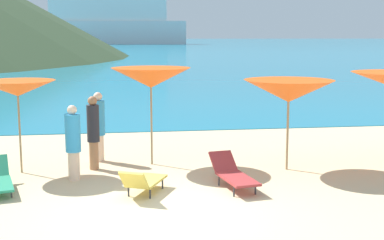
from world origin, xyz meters
The scene contains 11 objects.
ground_plane centered at (0.00, 10.00, -0.15)m, with size 50.00×100.00×0.30m, color beige.
ocean_water centered at (0.00, 228.11, 0.01)m, with size 650.00×440.00×0.02m, color teal.
umbrella_2 centered at (-2.96, 3.23, 1.99)m, with size 1.90×1.90×2.17m.
umbrella_3 centered at (0.14, 3.62, 2.17)m, with size 1.97×1.97×2.42m.
umbrella_4 centered at (3.31, 2.62, 1.90)m, with size 2.22×2.22×2.16m.
lounge_chair_3 centered at (1.69, 1.31, 0.30)m, with size 0.81×1.74×0.63m.
lounge_chair_6 centered at (-0.23, 1.05, 0.29)m, with size 1.06×1.45×0.62m.
beachgoer_2 centered at (-1.28, 3.31, 0.96)m, with size 0.29×0.29×1.77m.
beachgoer_3 centered at (-1.17, 4.15, 0.95)m, with size 0.33×0.33×1.78m.
beachgoer_4 centered at (-1.69, 2.40, 0.89)m, with size 0.34×0.34×1.69m.
cruise_ship centered at (-1.71, 181.70, 8.86)m, with size 53.77×12.11×22.99m.
Camera 1 is at (-0.79, -9.49, 3.20)m, focal length 50.15 mm.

